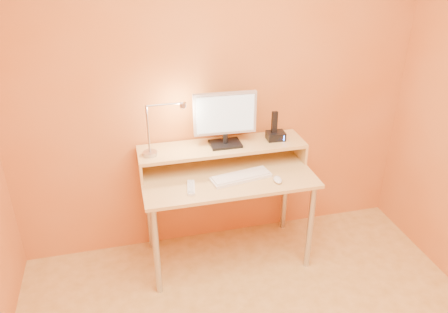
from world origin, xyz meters
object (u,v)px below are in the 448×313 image
object	(u,v)px
mouse	(278,180)
remote_control	(191,188)
phone_dock	(276,136)
keyboard	(241,177)
monitor_panel	(225,113)
lamp_base	(150,153)

from	to	relation	value
mouse	remote_control	bearing A→B (deg)	-178.57
phone_dock	mouse	xyz separation A→B (m)	(-0.09, -0.33, -0.17)
keyboard	remote_control	bearing A→B (deg)	178.06
keyboard	monitor_panel	bearing A→B (deg)	93.18
mouse	remote_control	world-z (taller)	mouse
monitor_panel	remote_control	size ratio (longest dim) A/B	2.50
lamp_base	keyboard	size ratio (longest dim) A/B	0.24
monitor_panel	lamp_base	distance (m)	0.58
mouse	phone_dock	bearing A→B (deg)	80.31
mouse	monitor_panel	bearing A→B (deg)	136.82
phone_dock	remote_control	xyz separation A→B (m)	(-0.68, -0.27, -0.18)
keyboard	mouse	world-z (taller)	mouse
phone_dock	keyboard	xyz separation A→B (m)	(-0.33, -0.22, -0.18)
mouse	remote_control	xyz separation A→B (m)	(-0.59, 0.05, -0.01)
lamp_base	remote_control	distance (m)	0.38
lamp_base	phone_dock	xyz separation A→B (m)	(0.92, 0.03, 0.02)
remote_control	lamp_base	bearing A→B (deg)	143.20
lamp_base	remote_control	xyz separation A→B (m)	(0.23, -0.24, -0.16)
phone_dock	monitor_panel	bearing A→B (deg)	-179.36
phone_dock	keyboard	world-z (taller)	phone_dock
remote_control	monitor_panel	bearing A→B (deg)	52.57
lamp_base	keyboard	distance (m)	0.64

